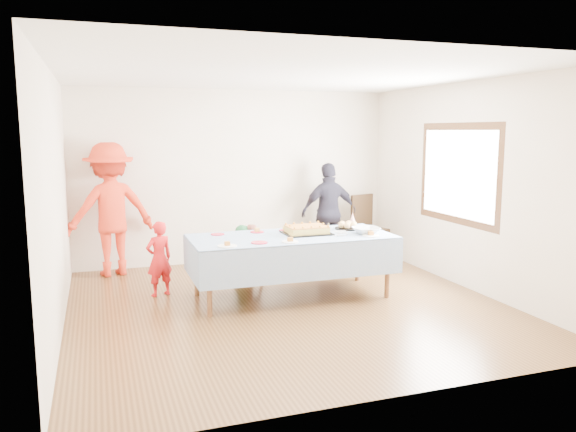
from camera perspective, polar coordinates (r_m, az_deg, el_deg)
name	(u,v)px	position (r m, az deg, el deg)	size (l,w,h in m)	color
ground	(287,305)	(6.80, -0.08, -9.03)	(5.00, 5.00, 0.00)	#4E2F16
room_walls	(291,157)	(6.51, 0.35, 6.06)	(5.04, 5.04, 2.72)	beige
party_table	(291,240)	(6.97, 0.35, -2.45)	(2.50, 1.10, 0.78)	brown
birthday_cake	(307,230)	(7.07, 1.91, -1.43)	(0.58, 0.44, 0.10)	black
rolls_tray	(348,226)	(7.45, 6.08, -1.01)	(0.34, 0.34, 0.10)	black
punch_bowl	(366,230)	(7.15, 7.92, -1.45)	(0.34, 0.34, 0.08)	silver
party_hat	(352,219)	(7.68, 6.56, -0.35)	(0.11, 0.11, 0.18)	white
fork_pile	(340,233)	(6.99, 5.35, -1.72)	(0.24, 0.18, 0.07)	white
plate_red_far_a	(218,234)	(7.07, -7.17, -1.85)	(0.17, 0.17, 0.01)	red
plate_red_far_b	(257,232)	(7.19, -3.16, -1.62)	(0.18, 0.18, 0.01)	red
plate_red_far_c	(285,230)	(7.28, -0.27, -1.47)	(0.17, 0.17, 0.01)	red
plate_red_far_d	(319,227)	(7.57, 3.19, -1.10)	(0.20, 0.20, 0.01)	red
plate_red_near	(259,243)	(6.50, -2.93, -2.71)	(0.19, 0.19, 0.01)	red
plate_white_left	(227,246)	(6.34, -6.19, -3.04)	(0.22, 0.22, 0.01)	white
plate_white_mid	(290,242)	(6.54, 0.22, -2.63)	(0.20, 0.20, 0.01)	white
plate_white_right	(371,236)	(7.00, 8.42, -1.99)	(0.21, 0.21, 0.01)	white
dining_chair	(366,223)	(9.19, 7.98, -0.75)	(0.56, 0.56, 1.04)	black
toddler_left	(159,259)	(7.25, -12.96, -4.25)	(0.35, 0.23, 0.95)	red
toddler_mid	(243,254)	(7.70, -4.60, -3.86)	(0.39, 0.26, 0.80)	#226636
toddler_right	(250,254)	(7.69, -3.84, -3.84)	(0.39, 0.31, 0.81)	#D37962
adult_left	(111,209)	(8.41, -17.58, 0.64)	(1.23, 0.71, 1.91)	red
adult_right	(329,212)	(8.96, 4.20, 0.40)	(0.92, 0.38, 1.57)	#262432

